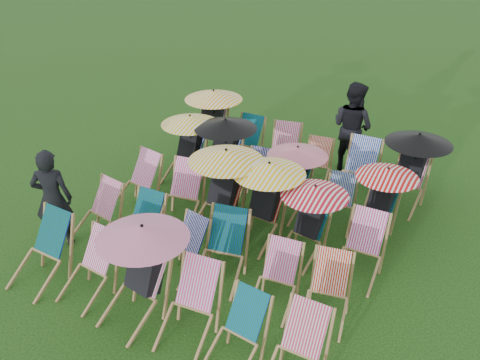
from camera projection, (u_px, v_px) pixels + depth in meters
The scene contains 33 objects.
ground at pixel (239, 238), 8.84m from camera, with size 100.00×100.00×0.00m, color black.
deckchair_0 at pixel (40, 252), 7.66m from camera, with size 0.71×0.96×1.00m.
deckchair_1 at pixel (88, 268), 7.41m from camera, with size 0.68×0.89×0.91m.
deckchair_2 at pixel (138, 272), 6.87m from camera, with size 1.19×1.26×1.41m.
deckchair_3 at pixel (189, 307), 6.68m from camera, with size 0.71×0.94×0.97m.
deckchair_4 at pixel (236, 334), 6.34m from camera, with size 0.66×0.86×0.87m.
deckchair_5 at pixel (297, 353), 6.05m from camera, with size 0.61×0.85×0.91m.
deckchair_6 at pixel (96, 213), 8.65m from camera, with size 0.74×0.93×0.92m.
deckchair_7 at pixel (139, 226), 8.32m from camera, with size 0.60×0.84×0.91m.
deckchair_8 at pixel (182, 249), 7.87m from camera, with size 0.68×0.85×0.83m.
deckchair_9 at pixel (222, 250), 7.69m from camera, with size 0.80×1.01×0.99m.
deckchair_10 at pixel (276, 279), 7.23m from camera, with size 0.63×0.84×0.86m.
deckchair_11 at pixel (327, 292), 6.99m from camera, with size 0.70×0.89×0.87m.
deckchair_12 at pixel (136, 182), 9.50m from camera, with size 0.79×0.98×0.96m.
deckchair_13 at pixel (181, 195), 9.09m from camera, with size 0.78×1.00×0.99m.
deckchair_14 at pixel (220, 190), 8.70m from camera, with size 1.22×1.29×1.45m.
deckchair_15 at pixel (262, 201), 8.46m from camera, with size 1.16×1.22×1.37m.
deckchair_16 at pixel (307, 221), 8.11m from camera, with size 1.03×1.10×1.22m.
deckchair_17 at pixel (361, 249), 7.76m from camera, with size 0.63×0.87×0.94m.
deckchair_18 at pixel (186, 147), 10.30m from camera, with size 1.11×1.17×1.32m.
deckchair_19 at pixel (221, 153), 9.99m from camera, with size 1.16×1.21×1.38m.
deckchair_20 at pixel (257, 179), 9.69m from camera, with size 0.69×0.89×0.90m.
deckchair_21 at pixel (291, 179), 9.26m from camera, with size 1.04×1.10×1.24m.
deckchair_22 at pixel (338, 203), 9.01m from camera, with size 0.65×0.83×0.83m.
deckchair_23 at pixel (379, 201), 8.65m from camera, with size 1.01×1.07×1.20m.
deckchair_24 at pixel (210, 123), 11.22m from camera, with size 1.20×1.31×1.43m.
deckchair_25 at pixel (244, 143), 10.99m from camera, with size 0.63×0.89×0.96m.
deckchair_26 at pixel (283, 152), 10.61m from camera, with size 0.79×0.99×0.96m.
deckchair_27 at pixel (316, 164), 10.28m from camera, with size 0.64×0.83×0.84m.
deckchair_28 at pixel (358, 170), 9.84m from camera, with size 0.70×0.96×1.02m.
deckchair_29 at pixel (410, 169), 9.43m from camera, with size 1.16×1.22×1.37m.
person_left at pixel (53, 199), 8.30m from camera, with size 0.61×0.40×1.68m, color black.
person_rear at pixel (352, 127), 10.58m from camera, with size 0.90×0.70×1.85m, color black.
Camera 1 is at (3.54, -6.37, 5.08)m, focal length 40.00 mm.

